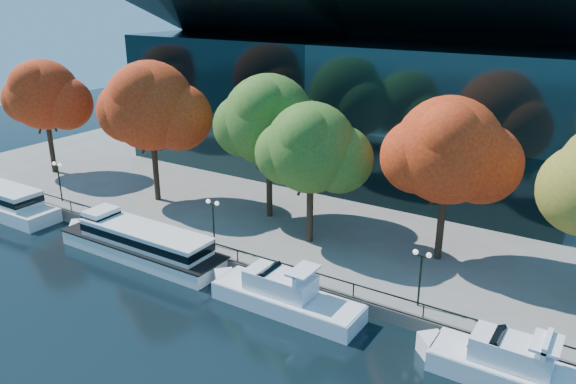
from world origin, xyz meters
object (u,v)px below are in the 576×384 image
Objects in this scene: large_vessel at (5,202)px; lamp_2 at (421,266)px; tour_boat at (138,240)px; lamp_0 at (58,173)px; tree_3 at (312,150)px; cruiser_near at (281,294)px; tree_0 at (44,96)px; lamp_1 at (213,212)px; tree_1 at (151,108)px; cruiser_far at (510,366)px; tree_2 at (270,122)px; tree_4 at (450,153)px.

large_vessel is 41.29m from lamp_2.
lamp_2 reaches higher than tour_boat.
large_vessel is at bearing -135.85° from lamp_0.
tree_3 is (29.82, 8.69, 7.70)m from large_vessel.
tree_0 is (-37.52, 9.47, 8.75)m from cruiser_near.
tree_0 is at bearing 178.90° from tree_3.
tree_3 is 2.93× the size of lamp_2.
tree_1 is at bearing 155.05° from lamp_1.
tour_boat is 4.26× the size of lamp_2.
lamp_2 is at bearing 0.00° from lamp_0.
lamp_1 is at bearing 8.94° from large_vessel.
cruiser_near is 1.11× the size of cruiser_far.
cruiser_near is at bearing -0.18° from large_vessel.
tree_1 is at bearing -168.73° from tree_2.
cruiser_far is (29.78, -0.33, -0.26)m from tour_boat.
lamp_1 reaches higher than large_vessel.
cruiser_near reaches higher than tour_boat.
lamp_0 is at bearing -158.66° from tree_2.
tree_3 is at bearing 10.88° from lamp_0.
cruiser_far is 0.84× the size of tree_4.
tree_3 is (5.97, -2.83, -0.99)m from tree_2.
tree_1 reaches higher than lamp_0.
large_vessel is 5.96m from lamp_0.
lamp_1 reaches higher than tour_boat.
tree_0 is at bearing 168.75° from lamp_1.
lamp_2 is at bearing -82.53° from tree_4.
tour_boat is 1.45× the size of tree_3.
lamp_0 is (-14.16, 3.26, 2.60)m from tour_boat.
cruiser_far reaches higher than large_vessel.
tree_1 reaches higher than tree_4.
cruiser_near is 17.02m from tree_2.
lamp_0 is (8.78, -5.66, -5.86)m from tree_0.
tree_4 is (45.02, 1.92, -0.17)m from tree_0.
cruiser_far is 0.92× the size of tree_3.
tour_boat is 1.33× the size of tree_4.
tree_1 is at bearing 155.98° from cruiser_near.
cruiser_near is at bearing -155.90° from lamp_2.
lamp_2 is at bearing -7.02° from tree_0.
tree_2 is 3.28× the size of lamp_2.
tour_boat is 1.42× the size of cruiser_near.
tree_1 is 1.05× the size of tree_2.
tree_4 reaches higher than lamp_1.
tour_boat is 6.93m from lamp_1.
cruiser_far reaches higher than cruiser_near.
tree_1 reaches higher than tree_0.
tree_1 is 1.08× the size of tree_4.
large_vessel is at bearing -62.01° from tree_0.
tour_boat is 14.76m from lamp_0.
tree_1 is 3.44× the size of lamp_0.
cruiser_far is 38.18m from tree_1.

